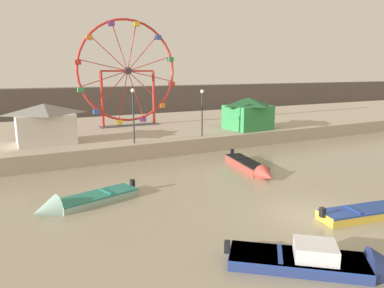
# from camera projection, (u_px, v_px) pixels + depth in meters

# --- Properties ---
(ground_plane) EXTENTS (240.00, 240.00, 0.00)m
(ground_plane) POSITION_uv_depth(u_px,v_px,m) (313.00, 217.00, 17.11)
(ground_plane) COLOR gray
(quay_promenade) EXTENTS (110.00, 19.15, 1.25)m
(quay_promenade) POSITION_uv_depth(u_px,v_px,m) (140.00, 131.00, 37.69)
(quay_promenade) COLOR tan
(quay_promenade) RESTS_ON ground_plane
(distant_town_skyline) EXTENTS (140.00, 3.00, 4.40)m
(distant_town_skyline) POSITION_uv_depth(u_px,v_px,m) (93.00, 102.00, 55.70)
(distant_town_skyline) COLOR #564C47
(distant_town_skyline) RESTS_ON ground_plane
(motorboat_mustard_yellow) EXTENTS (5.68, 2.13, 1.18)m
(motorboat_mustard_yellow) POSITION_uv_depth(u_px,v_px,m) (379.00, 210.00, 17.26)
(motorboat_mustard_yellow) COLOR gold
(motorboat_mustard_yellow) RESTS_ON ground_plane
(motorboat_seafoam) EXTENTS (5.68, 2.80, 1.37)m
(motorboat_seafoam) POSITION_uv_depth(u_px,v_px,m) (77.00, 203.00, 18.37)
(motorboat_seafoam) COLOR #93BCAD
(motorboat_seafoam) RESTS_ON ground_plane
(motorboat_navy_blue) EXTENTS (5.64, 4.99, 1.49)m
(motorboat_navy_blue) POSITION_uv_depth(u_px,v_px,m) (334.00, 263.00, 12.45)
(motorboat_navy_blue) COLOR navy
(motorboat_navy_blue) RESTS_ON ground_plane
(motorboat_faded_red) EXTENTS (2.24, 6.23, 1.17)m
(motorboat_faded_red) POSITION_uv_depth(u_px,v_px,m) (252.00, 167.00, 24.83)
(motorboat_faded_red) COLOR #B24238
(motorboat_faded_red) RESTS_ON ground_plane
(ferris_wheel_red_frame) EXTENTS (10.29, 1.20, 10.69)m
(ferris_wheel_red_frame) POSITION_uv_depth(u_px,v_px,m) (128.00, 73.00, 36.32)
(ferris_wheel_red_frame) COLOR red
(ferris_wheel_red_frame) RESTS_ON quay_promenade
(carnival_booth_green_kiosk) EXTENTS (4.43, 4.03, 3.09)m
(carnival_booth_green_kiosk) POSITION_uv_depth(u_px,v_px,m) (248.00, 113.00, 34.92)
(carnival_booth_green_kiosk) COLOR #33934C
(carnival_booth_green_kiosk) RESTS_ON quay_promenade
(carnival_booth_white_ticket) EXTENTS (4.67, 3.66, 3.10)m
(carnival_booth_white_ticket) POSITION_uv_depth(u_px,v_px,m) (45.00, 123.00, 28.00)
(carnival_booth_white_ticket) COLOR silver
(carnival_booth_white_ticket) RESTS_ON quay_promenade
(promenade_lamp_near) EXTENTS (0.32, 0.32, 4.27)m
(promenade_lamp_near) POSITION_uv_depth(u_px,v_px,m) (133.00, 108.00, 27.79)
(promenade_lamp_near) COLOR #2D2D33
(promenade_lamp_near) RESTS_ON quay_promenade
(promenade_lamp_far) EXTENTS (0.32, 0.32, 4.03)m
(promenade_lamp_far) POSITION_uv_depth(u_px,v_px,m) (202.00, 106.00, 30.77)
(promenade_lamp_far) COLOR #2D2D33
(promenade_lamp_far) RESTS_ON quay_promenade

